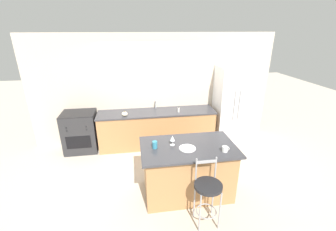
{
  "coord_description": "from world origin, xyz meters",
  "views": [
    {
      "loc": [
        -0.52,
        -4.71,
        2.8
      ],
      "look_at": [
        0.13,
        -0.55,
        1.14
      ],
      "focal_mm": 24.0,
      "sensor_mm": 36.0,
      "label": 1
    }
  ],
  "objects_px": {
    "soap_bottle": "(179,110)",
    "tumbler_cup": "(155,145)",
    "bar_stool_near": "(208,191)",
    "dinner_plate": "(187,148)",
    "oven_range": "(81,132)",
    "wine_glass": "(172,138)",
    "refrigerator": "(230,105)",
    "pumpkin_decoration": "(125,114)",
    "coffee_mug": "(225,149)"
  },
  "relations": [
    {
      "from": "dinner_plate",
      "to": "tumbler_cup",
      "type": "distance_m",
      "value": 0.54
    },
    {
      "from": "refrigerator",
      "to": "tumbler_cup",
      "type": "bearing_deg",
      "value": -138.87
    },
    {
      "from": "bar_stool_near",
      "to": "coffee_mug",
      "type": "bearing_deg",
      "value": 47.59
    },
    {
      "from": "bar_stool_near",
      "to": "refrigerator",
      "type": "bearing_deg",
      "value": 61.12
    },
    {
      "from": "tumbler_cup",
      "to": "soap_bottle",
      "type": "xyz_separation_m",
      "value": [
        0.74,
        1.72,
        -0.05
      ]
    },
    {
      "from": "oven_range",
      "to": "soap_bottle",
      "type": "bearing_deg",
      "value": -3.5
    },
    {
      "from": "dinner_plate",
      "to": "refrigerator",
      "type": "bearing_deg",
      "value": 50.87
    },
    {
      "from": "wine_glass",
      "to": "pumpkin_decoration",
      "type": "distance_m",
      "value": 1.81
    },
    {
      "from": "oven_range",
      "to": "soap_bottle",
      "type": "relative_size",
      "value": 6.71
    },
    {
      "from": "refrigerator",
      "to": "dinner_plate",
      "type": "bearing_deg",
      "value": -129.13
    },
    {
      "from": "wine_glass",
      "to": "coffee_mug",
      "type": "height_order",
      "value": "wine_glass"
    },
    {
      "from": "bar_stool_near",
      "to": "dinner_plate",
      "type": "bearing_deg",
      "value": 104.65
    },
    {
      "from": "soap_bottle",
      "to": "tumbler_cup",
      "type": "bearing_deg",
      "value": -113.44
    },
    {
      "from": "tumbler_cup",
      "to": "pumpkin_decoration",
      "type": "height_order",
      "value": "tumbler_cup"
    },
    {
      "from": "pumpkin_decoration",
      "to": "oven_range",
      "type": "bearing_deg",
      "value": 169.17
    },
    {
      "from": "wine_glass",
      "to": "tumbler_cup",
      "type": "bearing_deg",
      "value": -169.2
    },
    {
      "from": "bar_stool_near",
      "to": "tumbler_cup",
      "type": "relative_size",
      "value": 8.58
    },
    {
      "from": "bar_stool_near",
      "to": "pumpkin_decoration",
      "type": "bearing_deg",
      "value": 117.08
    },
    {
      "from": "dinner_plate",
      "to": "pumpkin_decoration",
      "type": "height_order",
      "value": "pumpkin_decoration"
    },
    {
      "from": "refrigerator",
      "to": "tumbler_cup",
      "type": "xyz_separation_m",
      "value": [
        -2.11,
        -1.84,
        0.03
      ]
    },
    {
      "from": "oven_range",
      "to": "pumpkin_decoration",
      "type": "height_order",
      "value": "pumpkin_decoration"
    },
    {
      "from": "pumpkin_decoration",
      "to": "wine_glass",
      "type": "bearing_deg",
      "value": -62.45
    },
    {
      "from": "bar_stool_near",
      "to": "pumpkin_decoration",
      "type": "distance_m",
      "value": 2.71
    },
    {
      "from": "dinner_plate",
      "to": "pumpkin_decoration",
      "type": "xyz_separation_m",
      "value": [
        -1.06,
        1.76,
        -0.0
      ]
    },
    {
      "from": "tumbler_cup",
      "to": "soap_bottle",
      "type": "height_order",
      "value": "tumbler_cup"
    },
    {
      "from": "pumpkin_decoration",
      "to": "soap_bottle",
      "type": "bearing_deg",
      "value": 2.77
    },
    {
      "from": "oven_range",
      "to": "wine_glass",
      "type": "relative_size",
      "value": 5.58
    },
    {
      "from": "coffee_mug",
      "to": "soap_bottle",
      "type": "height_order",
      "value": "soap_bottle"
    },
    {
      "from": "wine_glass",
      "to": "tumbler_cup",
      "type": "relative_size",
      "value": 1.41
    },
    {
      "from": "coffee_mug",
      "to": "tumbler_cup",
      "type": "distance_m",
      "value": 1.14
    },
    {
      "from": "bar_stool_near",
      "to": "tumbler_cup",
      "type": "bearing_deg",
      "value": 133.38
    },
    {
      "from": "dinner_plate",
      "to": "wine_glass",
      "type": "relative_size",
      "value": 1.6
    },
    {
      "from": "pumpkin_decoration",
      "to": "soap_bottle",
      "type": "distance_m",
      "value": 1.28
    },
    {
      "from": "refrigerator",
      "to": "tumbler_cup",
      "type": "relative_size",
      "value": 15.88
    },
    {
      "from": "dinner_plate",
      "to": "soap_bottle",
      "type": "xyz_separation_m",
      "value": [
        0.22,
        1.82,
        0.0
      ]
    },
    {
      "from": "refrigerator",
      "to": "pumpkin_decoration",
      "type": "relative_size",
      "value": 14.63
    },
    {
      "from": "tumbler_cup",
      "to": "soap_bottle",
      "type": "distance_m",
      "value": 1.87
    },
    {
      "from": "oven_range",
      "to": "dinner_plate",
      "type": "bearing_deg",
      "value": -42.71
    },
    {
      "from": "oven_range",
      "to": "coffee_mug",
      "type": "relative_size",
      "value": 7.71
    },
    {
      "from": "refrigerator",
      "to": "coffee_mug",
      "type": "relative_size",
      "value": 15.55
    },
    {
      "from": "wine_glass",
      "to": "soap_bottle",
      "type": "relative_size",
      "value": 1.2
    },
    {
      "from": "pumpkin_decoration",
      "to": "bar_stool_near",
      "type": "bearing_deg",
      "value": -62.92
    },
    {
      "from": "pumpkin_decoration",
      "to": "refrigerator",
      "type": "bearing_deg",
      "value": 4.03
    },
    {
      "from": "dinner_plate",
      "to": "tumbler_cup",
      "type": "xyz_separation_m",
      "value": [
        -0.53,
        0.1,
        0.05
      ]
    },
    {
      "from": "tumbler_cup",
      "to": "dinner_plate",
      "type": "bearing_deg",
      "value": -11.11
    },
    {
      "from": "soap_bottle",
      "to": "wine_glass",
      "type": "bearing_deg",
      "value": -104.87
    },
    {
      "from": "refrigerator",
      "to": "oven_range",
      "type": "xyz_separation_m",
      "value": [
        -3.71,
        0.02,
        -0.49
      ]
    },
    {
      "from": "refrigerator",
      "to": "soap_bottle",
      "type": "relative_size",
      "value": 13.52
    },
    {
      "from": "oven_range",
      "to": "wine_glass",
      "type": "bearing_deg",
      "value": -43.41
    },
    {
      "from": "wine_glass",
      "to": "dinner_plate",
      "type": "bearing_deg",
      "value": -35.97
    }
  ]
}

